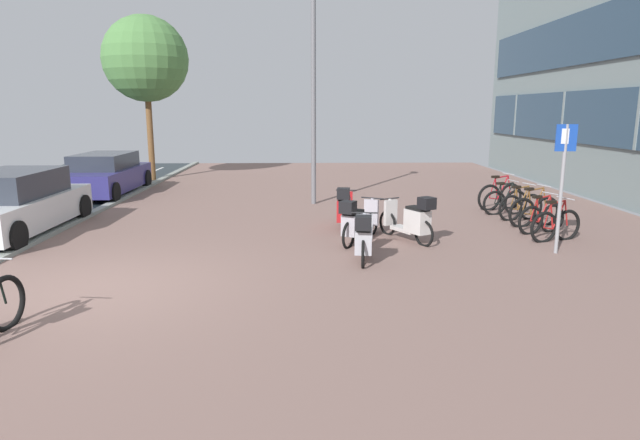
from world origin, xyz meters
name	(u,v)px	position (x,y,z in m)	size (l,w,h in m)	color
ground	(187,290)	(1.43, 0.00, -0.02)	(21.00, 40.00, 0.13)	black
bicycle_rack_00	(556,225)	(8.57, 2.94, 0.33)	(1.27, 0.54, 0.95)	black
bicycle_rack_01	(541,219)	(8.59, 3.68, 0.33)	(1.25, 0.55, 0.94)	black
bicycle_rack_02	(534,211)	(8.73, 4.42, 0.35)	(1.39, 0.52, 1.01)	black
bicycle_rack_03	(521,207)	(8.70, 5.16, 0.33)	(1.27, 0.50, 0.95)	black
bicycle_rack_04	(505,202)	(8.57, 5.90, 0.33)	(1.29, 0.48, 0.94)	black
bicycle_rack_05	(500,196)	(8.70, 6.64, 0.36)	(1.42, 0.56, 1.03)	black
scooter_near	(344,208)	(4.19, 4.33, 0.46)	(0.58, 1.86, 1.04)	black
scooter_mid	(412,220)	(5.50, 2.94, 0.47)	(1.01, 1.57, 1.04)	black
scooter_far	(357,222)	(4.35, 2.86, 0.45)	(1.05, 1.70, 0.99)	black
scooter_extra	(364,238)	(4.34, 1.50, 0.43)	(0.56, 1.68, 0.96)	black
parked_car_near	(13,204)	(-3.26, 3.95, 0.67)	(1.95, 4.27, 1.40)	silver
parked_car_far	(105,175)	(-3.28, 9.62, 0.65)	(1.90, 4.34, 1.34)	navy
parking_sign	(563,175)	(8.14, 1.95, 1.53)	(0.40, 0.07, 2.47)	gray
lamp_post	(313,83)	(3.51, 7.67, 3.46)	(0.20, 0.52, 6.28)	slate
street_tree	(146,59)	(-2.79, 13.35, 4.60)	(3.22, 3.22, 6.23)	brown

